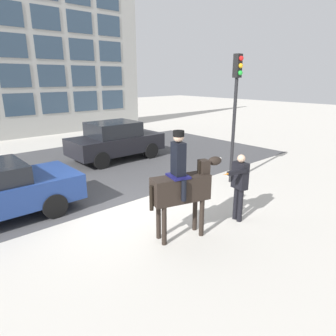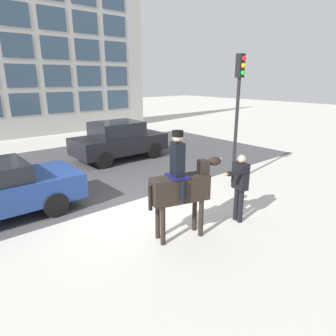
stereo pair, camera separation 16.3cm
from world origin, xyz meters
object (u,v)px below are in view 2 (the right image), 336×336
at_px(pedestrian_bystander, 240,183).
at_px(traffic_light, 238,100).
at_px(street_car_far_lane, 119,140).
at_px(mounted_horse_lead, 181,185).

distance_m(pedestrian_bystander, traffic_light, 3.50).
height_order(pedestrian_bystander, street_car_far_lane, pedestrian_bystander).
distance_m(mounted_horse_lead, traffic_light, 4.51).
bearing_deg(street_car_far_lane, traffic_light, -75.33).
height_order(mounted_horse_lead, traffic_light, traffic_light).
relative_size(street_car_far_lane, traffic_light, 0.96).
relative_size(mounted_horse_lead, street_car_far_lane, 0.61).
bearing_deg(mounted_horse_lead, street_car_far_lane, 86.06).
xyz_separation_m(pedestrian_bystander, street_car_far_lane, (0.91, 7.23, -0.16)).
relative_size(mounted_horse_lead, pedestrian_bystander, 1.42).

